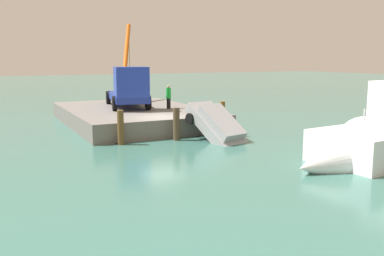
% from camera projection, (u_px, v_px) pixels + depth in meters
% --- Properties ---
extents(ground, '(200.00, 200.00, 0.00)m').
position_uv_depth(ground, '(162.00, 136.00, 25.59)').
color(ground, '#386B60').
extents(dock, '(13.28, 9.01, 1.12)m').
position_uv_depth(dock, '(133.00, 116.00, 30.33)').
color(dock, slate).
rests_on(dock, ground).
extents(crane_truck, '(11.20, 4.75, 6.58)m').
position_uv_depth(crane_truck, '(129.00, 87.00, 30.09)').
color(crane_truck, navy).
rests_on(crane_truck, dock).
extents(dock_worker, '(0.34, 0.34, 1.66)m').
position_uv_depth(dock_worker, '(169.00, 97.00, 29.73)').
color(dock_worker, black).
rests_on(dock_worker, dock).
extents(salvaged_car, '(4.54, 2.88, 3.22)m').
position_uv_depth(salvaged_car, '(221.00, 130.00, 23.76)').
color(salvaged_car, '#99999E').
rests_on(salvaged_car, ground).
extents(piling_near, '(0.35, 0.35, 1.88)m').
position_uv_depth(piling_near, '(121.00, 127.00, 22.74)').
color(piling_near, brown).
rests_on(piling_near, ground).
extents(piling_mid, '(0.37, 0.37, 1.86)m').
position_uv_depth(piling_mid, '(176.00, 124.00, 23.97)').
color(piling_mid, '#4D3B29').
rests_on(piling_mid, ground).
extents(piling_far, '(0.32, 0.32, 2.09)m').
position_uv_depth(piling_far, '(222.00, 119.00, 25.24)').
color(piling_far, brown).
rests_on(piling_far, ground).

